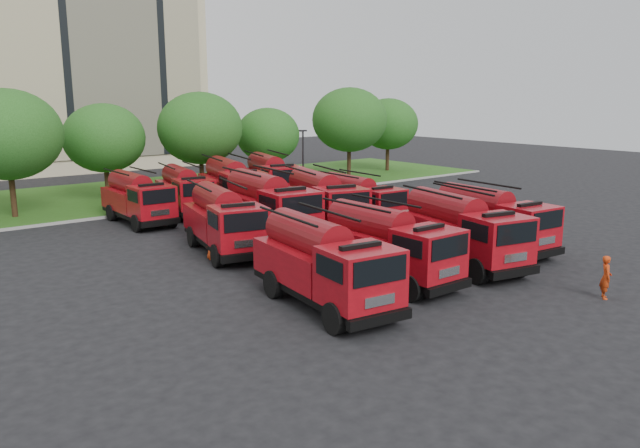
# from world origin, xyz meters

# --- Properties ---
(ground) EXTENTS (140.00, 140.00, 0.00)m
(ground) POSITION_xyz_m (0.00, 0.00, 0.00)
(ground) COLOR black
(ground) RESTS_ON ground
(lawn) EXTENTS (70.00, 16.00, 0.12)m
(lawn) POSITION_xyz_m (0.00, 26.00, 0.06)
(lawn) COLOR #264A13
(lawn) RESTS_ON ground
(curb) EXTENTS (70.00, 0.30, 0.14)m
(curb) POSITION_xyz_m (0.00, 17.90, 0.07)
(curb) COLOR gray
(curb) RESTS_ON ground
(apartment_building) EXTENTS (30.00, 14.18, 25.00)m
(apartment_building) POSITION_xyz_m (2.00, 47.94, 12.50)
(apartment_building) COLOR #BFAE8E
(apartment_building) RESTS_ON ground
(tree_2) EXTENTS (6.72, 6.72, 8.22)m
(tree_2) POSITION_xyz_m (-8.00, 21.50, 5.35)
(tree_2) COLOR #382314
(tree_2) RESTS_ON ground
(tree_3) EXTENTS (5.88, 5.88, 7.19)m
(tree_3) POSITION_xyz_m (-1.00, 24.00, 4.68)
(tree_3) COLOR #382314
(tree_3) RESTS_ON ground
(tree_4) EXTENTS (6.55, 6.55, 8.01)m
(tree_4) POSITION_xyz_m (6.00, 22.50, 5.22)
(tree_4) COLOR #382314
(tree_4) RESTS_ON ground
(tree_5) EXTENTS (5.46, 5.46, 6.68)m
(tree_5) POSITION_xyz_m (13.00, 23.50, 4.35)
(tree_5) COLOR #382314
(tree_5) RESTS_ON ground
(tree_6) EXTENTS (6.89, 6.89, 8.42)m
(tree_6) POSITION_xyz_m (21.00, 22.00, 5.49)
(tree_6) COLOR #382314
(tree_6) RESTS_ON ground
(tree_7) EXTENTS (6.05, 6.05, 7.39)m
(tree_7) POSITION_xyz_m (28.00, 24.00, 4.82)
(tree_7) COLOR #382314
(tree_7) RESTS_ON ground
(lamp_post_1) EXTENTS (0.60, 0.25, 5.11)m
(lamp_post_1) POSITION_xyz_m (12.00, 17.20, 2.90)
(lamp_post_1) COLOR black
(lamp_post_1) RESTS_ON ground
(fire_truck_0) EXTENTS (3.39, 7.49, 3.29)m
(fire_truck_0) POSITION_xyz_m (-3.15, -3.94, 1.66)
(fire_truck_0) COLOR black
(fire_truck_0) RESTS_ON ground
(fire_truck_1) EXTENTS (2.65, 7.03, 3.18)m
(fire_truck_1) POSITION_xyz_m (0.95, -3.19, 1.60)
(fire_truck_1) COLOR black
(fire_truck_1) RESTS_ON ground
(fire_truck_2) EXTENTS (3.98, 7.65, 3.32)m
(fire_truck_2) POSITION_xyz_m (5.34, -3.56, 1.67)
(fire_truck_2) COLOR black
(fire_truck_2) RESTS_ON ground
(fire_truck_3) EXTENTS (3.10, 7.18, 3.18)m
(fire_truck_3) POSITION_xyz_m (8.84, -2.67, 1.60)
(fire_truck_3) COLOR black
(fire_truck_3) RESTS_ON ground
(fire_truck_4) EXTENTS (3.97, 7.49, 3.24)m
(fire_truck_4) POSITION_xyz_m (-1.92, 5.50, 1.63)
(fire_truck_4) COLOR black
(fire_truck_4) RESTS_ON ground
(fire_truck_5) EXTENTS (3.57, 8.07, 3.56)m
(fire_truck_5) POSITION_xyz_m (1.57, 6.75, 1.79)
(fire_truck_5) COLOR black
(fire_truck_5) RESTS_ON ground
(fire_truck_6) EXTENTS (4.37, 7.86, 3.40)m
(fire_truck_6) POSITION_xyz_m (5.13, 6.32, 1.71)
(fire_truck_6) COLOR black
(fire_truck_6) RESTS_ON ground
(fire_truck_7) EXTENTS (2.76, 6.71, 2.99)m
(fire_truck_7) POSITION_xyz_m (7.77, 6.11, 1.50)
(fire_truck_7) COLOR black
(fire_truck_7) RESTS_ON ground
(fire_truck_8) EXTENTS (2.57, 6.79, 3.07)m
(fire_truck_8) POSITION_xyz_m (-2.39, 15.13, 1.55)
(fire_truck_8) COLOR black
(fire_truck_8) RESTS_ON ground
(fire_truck_9) EXTENTS (3.54, 7.07, 3.08)m
(fire_truck_9) POSITION_xyz_m (1.24, 16.08, 1.55)
(fire_truck_9) COLOR black
(fire_truck_9) RESTS_ON ground
(fire_truck_10) EXTENTS (4.33, 8.12, 3.52)m
(fire_truck_10) POSITION_xyz_m (4.11, 14.80, 1.77)
(fire_truck_10) COLOR black
(fire_truck_10) RESTS_ON ground
(fire_truck_11) EXTENTS (4.52, 7.93, 3.42)m
(fire_truck_11) POSITION_xyz_m (8.46, 16.48, 1.72)
(fire_truck_11) COLOR black
(fire_truck_11) RESTS_ON ground
(firefighter_0) EXTENTS (0.78, 0.75, 1.72)m
(firefighter_0) POSITION_xyz_m (6.02, -10.18, 0.00)
(firefighter_0) COLOR #B1300D
(firefighter_0) RESTS_ON ground
(firefighter_1) EXTENTS (0.90, 0.75, 1.63)m
(firefighter_1) POSITION_xyz_m (4.92, -5.99, 0.00)
(firefighter_1) COLOR #B1300D
(firefighter_1) RESTS_ON ground
(firefighter_2) EXTENTS (0.81, 1.08, 1.64)m
(firefighter_2) POSITION_xyz_m (9.94, -4.11, 0.00)
(firefighter_2) COLOR #B1300D
(firefighter_2) RESTS_ON ground
(firefighter_3) EXTENTS (1.26, 0.99, 1.74)m
(firefighter_3) POSITION_xyz_m (10.39, -5.18, 0.00)
(firefighter_3) COLOR #B1300D
(firefighter_3) RESTS_ON ground
(firefighter_4) EXTENTS (0.96, 1.04, 1.77)m
(firefighter_4) POSITION_xyz_m (-3.06, 4.52, 0.00)
(firefighter_4) COLOR #B1300D
(firefighter_4) RESTS_ON ground
(firefighter_5) EXTENTS (1.72, 1.05, 1.72)m
(firefighter_5) POSITION_xyz_m (9.18, 3.82, 0.00)
(firefighter_5) COLOR #B1300D
(firefighter_5) RESTS_ON ground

